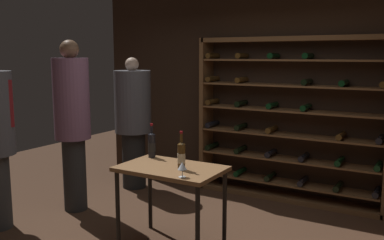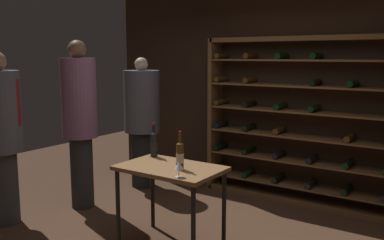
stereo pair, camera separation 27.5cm
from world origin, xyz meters
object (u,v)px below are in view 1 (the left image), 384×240
Objects in this scene: person_guest_khaki at (133,117)px; wine_bottle_red_label at (181,155)px; wine_rack at (287,122)px; person_bystander_dark_jacket at (72,117)px; wine_bottle_green_slim at (152,145)px; tasting_table at (171,176)px; wine_glass_stemmed_center at (182,166)px.

wine_bottle_red_label is (1.67, -1.41, -0.07)m from person_guest_khaki.
wine_rack is at bearing 78.96° from wine_bottle_red_label.
person_bystander_dark_jacket reaches higher than wine_bottle_green_slim.
wine_bottle_green_slim is (1.15, -1.15, -0.07)m from person_guest_khaki.
wine_bottle_green_slim reaches higher than tasting_table.
wine_glass_stemmed_center is at bearing -96.31° from wine_rack.
tasting_table is 0.28m from wine_bottle_red_label.
wine_bottle_green_slim is at bearing 144.57° from wine_glass_stemmed_center.
wine_rack reaches higher than tasting_table.
wine_bottle_red_label is at bearing 163.55° from person_guest_khaki.
wine_bottle_green_slim is at bearing 68.15° from person_bystander_dark_jacket.
tasting_table is (-0.53, -1.96, -0.32)m from wine_rack.
person_bystander_dark_jacket is (-2.13, -1.68, 0.11)m from wine_rack.
wine_glass_stemmed_center is at bearing 161.79° from person_guest_khaki.
wine_glass_stemmed_center reaches higher than tasting_table.
wine_glass_stemmed_center is (0.14, -0.22, -0.04)m from wine_bottle_red_label.
wine_bottle_green_slim is (-0.39, 0.23, 0.24)m from tasting_table.
wine_bottle_green_slim is 0.83m from wine_glass_stemmed_center.
wine_rack is at bearing 108.90° from person_bystander_dark_jacket.
wine_bottle_red_label is at bearing 60.45° from person_bystander_dark_jacket.
wine_bottle_green_slim is (-0.53, 0.26, 0.00)m from wine_bottle_red_label.
person_guest_khaki is (-2.06, -0.59, -0.02)m from wine_rack.
person_bystander_dark_jacket is 1.97m from wine_glass_stemmed_center.
person_guest_khaki reaches higher than wine_bottle_green_slim.
person_bystander_dark_jacket is at bearing -141.71° from wine_rack.
tasting_table is 0.43m from wine_glass_stemmed_center.
wine_bottle_red_label is at bearing -26.16° from wine_bottle_green_slim.
wine_glass_stemmed_center is (1.82, -1.63, -0.11)m from person_guest_khaki.
wine_bottle_green_slim is at bearing 158.55° from person_guest_khaki.
wine_rack is 2.71m from person_bystander_dark_jacket.
wine_rack reaches higher than wine_glass_stemmed_center.
tasting_table is 1.68m from person_bystander_dark_jacket.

